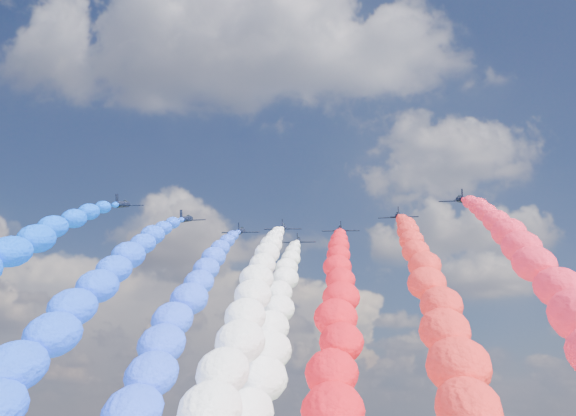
# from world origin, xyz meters

# --- Properties ---
(jet_0) EXTENTS (8.06, 10.87, 5.28)m
(jet_0) POSITION_xyz_m (-29.97, -7.73, 108.73)
(jet_0) COLOR black
(jet_1) EXTENTS (8.29, 11.03, 5.28)m
(jet_1) POSITION_xyz_m (-20.30, 3.44, 108.73)
(jet_1) COLOR black
(trail_1) EXTENTS (6.52, 94.63, 52.28)m
(trail_1) POSITION_xyz_m (-20.30, -44.85, 84.54)
(trail_1) COLOR #1B4DFF
(jet_2) EXTENTS (8.00, 10.83, 5.28)m
(jet_2) POSITION_xyz_m (-10.72, 13.87, 108.73)
(jet_2) COLOR black
(trail_2) EXTENTS (6.52, 94.63, 52.28)m
(trail_2) POSITION_xyz_m (-10.72, -34.43, 84.54)
(trail_2) COLOR blue
(jet_3) EXTENTS (8.28, 11.03, 5.28)m
(jet_3) POSITION_xyz_m (-1.63, 11.74, 108.73)
(jet_3) COLOR black
(trail_3) EXTENTS (6.52, 94.63, 52.28)m
(trail_3) POSITION_xyz_m (-1.63, -36.56, 84.54)
(trail_3) COLOR white
(jet_4) EXTENTS (8.00, 10.82, 5.28)m
(jet_4) POSITION_xyz_m (0.74, 23.53, 108.73)
(jet_4) COLOR black
(trail_4) EXTENTS (6.52, 94.63, 52.28)m
(trail_4) POSITION_xyz_m (0.74, -24.77, 84.54)
(trail_4) COLOR white
(jet_5) EXTENTS (8.11, 10.91, 5.28)m
(jet_5) POSITION_xyz_m (10.20, 14.17, 108.73)
(jet_5) COLOR black
(trail_5) EXTENTS (6.52, 94.63, 52.28)m
(trail_5) POSITION_xyz_m (10.20, -34.13, 84.54)
(trail_5) COLOR red
(jet_6) EXTENTS (8.38, 11.10, 5.28)m
(jet_6) POSITION_xyz_m (21.62, 4.43, 108.73)
(jet_6) COLOR black
(trail_6) EXTENTS (6.52, 94.63, 52.28)m
(trail_6) POSITION_xyz_m (21.62, -43.87, 84.54)
(trail_6) COLOR red
(jet_7) EXTENTS (8.39, 11.11, 5.28)m
(jet_7) POSITION_xyz_m (32.25, -6.05, 108.73)
(jet_7) COLOR black
(trail_7) EXTENTS (6.52, 94.63, 52.28)m
(trail_7) POSITION_xyz_m (32.25, -54.34, 84.54)
(trail_7) COLOR #F6243F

